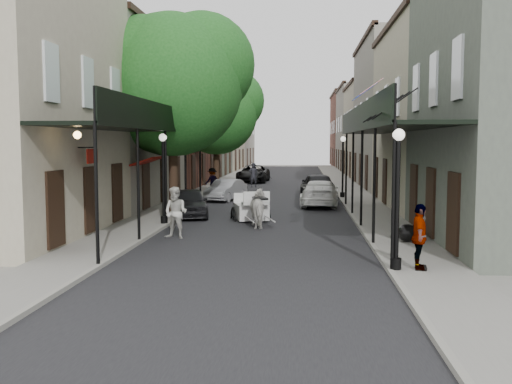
% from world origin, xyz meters
% --- Properties ---
extents(ground, '(140.00, 140.00, 0.00)m').
position_xyz_m(ground, '(0.00, 0.00, 0.00)').
color(ground, gray).
rests_on(ground, ground).
extents(road, '(8.00, 90.00, 0.01)m').
position_xyz_m(road, '(0.00, 20.00, 0.01)').
color(road, black).
rests_on(road, ground).
extents(sidewalk_left, '(2.20, 90.00, 0.12)m').
position_xyz_m(sidewalk_left, '(-5.00, 20.00, 0.06)').
color(sidewalk_left, gray).
rests_on(sidewalk_left, ground).
extents(sidewalk_right, '(2.20, 90.00, 0.12)m').
position_xyz_m(sidewalk_right, '(5.00, 20.00, 0.06)').
color(sidewalk_right, gray).
rests_on(sidewalk_right, ground).
extents(building_row_left, '(5.00, 80.00, 10.50)m').
position_xyz_m(building_row_left, '(-8.60, 30.00, 5.25)').
color(building_row_left, '#B1A98E').
rests_on(building_row_left, ground).
extents(building_row_right, '(5.00, 80.00, 10.50)m').
position_xyz_m(building_row_right, '(8.60, 30.00, 5.25)').
color(building_row_right, gray).
rests_on(building_row_right, ground).
extents(gallery_left, '(2.20, 18.05, 4.88)m').
position_xyz_m(gallery_left, '(-4.79, 6.98, 4.05)').
color(gallery_left, black).
rests_on(gallery_left, sidewalk_left).
extents(gallery_right, '(2.20, 18.05, 4.88)m').
position_xyz_m(gallery_right, '(4.79, 6.98, 4.05)').
color(gallery_right, black).
rests_on(gallery_right, sidewalk_right).
extents(tree_near, '(7.31, 6.80, 9.63)m').
position_xyz_m(tree_near, '(-4.20, 10.18, 6.49)').
color(tree_near, '#382619').
rests_on(tree_near, sidewalk_left).
extents(tree_far, '(6.45, 6.00, 8.61)m').
position_xyz_m(tree_far, '(-4.25, 24.18, 5.84)').
color(tree_far, '#382619').
rests_on(tree_far, sidewalk_left).
extents(lamppost_right_near, '(0.32, 0.32, 3.71)m').
position_xyz_m(lamppost_right_near, '(4.10, -2.00, 2.05)').
color(lamppost_right_near, black).
rests_on(lamppost_right_near, sidewalk_right).
extents(lamppost_left, '(0.32, 0.32, 3.71)m').
position_xyz_m(lamppost_left, '(-4.10, 6.00, 2.05)').
color(lamppost_left, black).
rests_on(lamppost_left, sidewalk_left).
extents(lamppost_right_far, '(0.32, 0.32, 3.71)m').
position_xyz_m(lamppost_right_far, '(4.10, 18.00, 2.05)').
color(lamppost_right_far, black).
rests_on(lamppost_right_far, sidewalk_right).
extents(horse, '(1.31, 2.01, 1.56)m').
position_xyz_m(horse, '(-0.08, 6.00, 0.78)').
color(horse, silver).
rests_on(horse, ground).
extents(carriage, '(2.00, 2.56, 2.61)m').
position_xyz_m(carriage, '(-0.74, 8.34, 1.01)').
color(carriage, black).
rests_on(carriage, ground).
extents(pedestrian_walking, '(1.08, 0.95, 1.88)m').
position_xyz_m(pedestrian_walking, '(-2.92, 3.00, 0.94)').
color(pedestrian_walking, beige).
rests_on(pedestrian_walking, ground).
extents(pedestrian_sidewalk_left, '(1.24, 1.19, 1.69)m').
position_xyz_m(pedestrian_sidewalk_left, '(-4.20, 19.50, 0.97)').
color(pedestrian_sidewalk_left, gray).
rests_on(pedestrian_sidewalk_left, sidewalk_left).
extents(pedestrian_sidewalk_right, '(0.57, 1.08, 1.75)m').
position_xyz_m(pedestrian_sidewalk_right, '(4.70, -2.00, 1.00)').
color(pedestrian_sidewalk_right, gray).
rests_on(pedestrian_sidewalk_right, sidewalk_right).
extents(car_left_near, '(2.40, 4.19, 1.34)m').
position_xyz_m(car_left_near, '(-3.60, 9.00, 0.67)').
color(car_left_near, black).
rests_on(car_left_near, ground).
extents(car_left_mid, '(2.27, 4.03, 1.26)m').
position_xyz_m(car_left_mid, '(-2.91, 16.54, 0.63)').
color(car_left_mid, '#9B9CA0').
rests_on(car_left_mid, ground).
extents(car_left_far, '(2.71, 5.49, 1.50)m').
position_xyz_m(car_left_far, '(-2.60, 32.21, 0.75)').
color(car_left_far, black).
rests_on(car_left_far, ground).
extents(car_right_near, '(2.31, 4.99, 1.41)m').
position_xyz_m(car_right_near, '(2.60, 14.00, 0.71)').
color(car_right_near, white).
rests_on(car_right_near, ground).
extents(car_right_far, '(2.31, 4.73, 1.55)m').
position_xyz_m(car_right_far, '(2.60, 19.21, 0.78)').
color(car_right_far, black).
rests_on(car_right_far, ground).
extents(trash_bags, '(0.96, 1.11, 0.59)m').
position_xyz_m(trash_bags, '(5.29, 2.51, 0.40)').
color(trash_bags, black).
rests_on(trash_bags, sidewalk_right).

